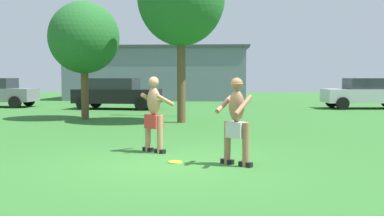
{
  "coord_description": "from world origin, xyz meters",
  "views": [
    {
      "loc": [
        0.97,
        -8.71,
        1.69
      ],
      "look_at": [
        0.43,
        0.73,
        1.04
      ],
      "focal_mm": 43.27,
      "sensor_mm": 36.0,
      "label": 1
    }
  ],
  "objects_px": {
    "player_with_cap": "(236,117)",
    "frisbee": "(175,162)",
    "player_in_red": "(154,112)",
    "car_silver_far_end": "(367,93)",
    "car_black_mid_lot": "(116,93)",
    "tree_left_field": "(84,38)",
    "lamp_post": "(181,42)"
  },
  "relations": [
    {
      "from": "player_in_red",
      "to": "car_silver_far_end",
      "type": "xyz_separation_m",
      "value": [
        9.14,
        14.35,
        -0.06
      ]
    },
    {
      "from": "lamp_post",
      "to": "frisbee",
      "type": "bearing_deg",
      "value": -85.93
    },
    {
      "from": "player_with_cap",
      "to": "lamp_post",
      "type": "bearing_deg",
      "value": 100.23
    },
    {
      "from": "tree_left_field",
      "to": "player_in_red",
      "type": "bearing_deg",
      "value": -63.77
    },
    {
      "from": "player_in_red",
      "to": "frisbee",
      "type": "height_order",
      "value": "player_in_red"
    },
    {
      "from": "player_in_red",
      "to": "car_silver_far_end",
      "type": "height_order",
      "value": "player_in_red"
    },
    {
      "from": "player_in_red",
      "to": "tree_left_field",
      "type": "bearing_deg",
      "value": 116.23
    },
    {
      "from": "player_with_cap",
      "to": "car_silver_far_end",
      "type": "distance_m",
      "value": 17.41
    },
    {
      "from": "frisbee",
      "to": "car_black_mid_lot",
      "type": "relative_size",
      "value": 0.06
    },
    {
      "from": "player_in_red",
      "to": "tree_left_field",
      "type": "height_order",
      "value": "tree_left_field"
    },
    {
      "from": "frisbee",
      "to": "player_in_red",
      "type": "bearing_deg",
      "value": 115.52
    },
    {
      "from": "player_in_red",
      "to": "car_silver_far_end",
      "type": "relative_size",
      "value": 0.38
    },
    {
      "from": "tree_left_field",
      "to": "frisbee",
      "type": "bearing_deg",
      "value": -63.86
    },
    {
      "from": "player_with_cap",
      "to": "frisbee",
      "type": "height_order",
      "value": "player_with_cap"
    },
    {
      "from": "frisbee",
      "to": "lamp_post",
      "type": "distance_m",
      "value": 10.91
    },
    {
      "from": "player_with_cap",
      "to": "lamp_post",
      "type": "height_order",
      "value": "lamp_post"
    },
    {
      "from": "car_black_mid_lot",
      "to": "tree_left_field",
      "type": "height_order",
      "value": "tree_left_field"
    },
    {
      "from": "player_in_red",
      "to": "lamp_post",
      "type": "relative_size",
      "value": 0.34
    },
    {
      "from": "frisbee",
      "to": "tree_left_field",
      "type": "height_order",
      "value": "tree_left_field"
    },
    {
      "from": "car_silver_far_end",
      "to": "lamp_post",
      "type": "height_order",
      "value": "lamp_post"
    },
    {
      "from": "car_silver_far_end",
      "to": "tree_left_field",
      "type": "xyz_separation_m",
      "value": [
        -12.95,
        -6.63,
        2.35
      ]
    },
    {
      "from": "player_with_cap",
      "to": "player_in_red",
      "type": "bearing_deg",
      "value": 141.27
    },
    {
      "from": "car_silver_far_end",
      "to": "car_black_mid_lot",
      "type": "bearing_deg",
      "value": -175.29
    },
    {
      "from": "player_in_red",
      "to": "car_silver_far_end",
      "type": "bearing_deg",
      "value": 57.51
    },
    {
      "from": "car_black_mid_lot",
      "to": "tree_left_field",
      "type": "relative_size",
      "value": 0.97
    },
    {
      "from": "player_with_cap",
      "to": "frisbee",
      "type": "xyz_separation_m",
      "value": [
        -1.18,
        0.19,
        -0.9
      ]
    },
    {
      "from": "car_silver_far_end",
      "to": "tree_left_field",
      "type": "bearing_deg",
      "value": -152.9
    },
    {
      "from": "tree_left_field",
      "to": "lamp_post",
      "type": "bearing_deg",
      "value": 22.2
    },
    {
      "from": "player_in_red",
      "to": "car_black_mid_lot",
      "type": "bearing_deg",
      "value": 105.95
    },
    {
      "from": "lamp_post",
      "to": "tree_left_field",
      "type": "xyz_separation_m",
      "value": [
        -3.65,
        -1.49,
        0.06
      ]
    },
    {
      "from": "player_in_red",
      "to": "lamp_post",
      "type": "bearing_deg",
      "value": 90.99
    },
    {
      "from": "player_in_red",
      "to": "tree_left_field",
      "type": "relative_size",
      "value": 0.37
    }
  ]
}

